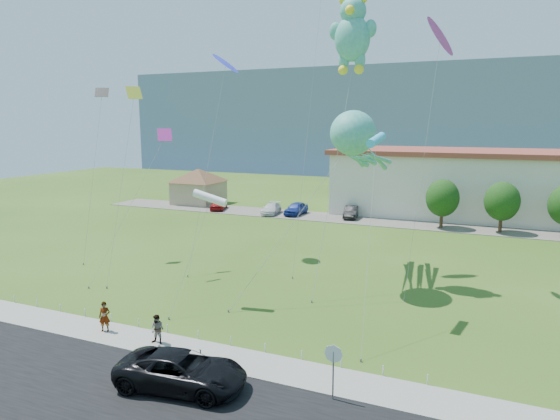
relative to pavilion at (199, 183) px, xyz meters
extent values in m
plane|color=#315016|center=(24.00, -38.00, -3.02)|extent=(160.00, 160.00, 0.00)
cube|color=black|center=(24.00, -46.00, -2.99)|extent=(80.00, 8.00, 0.06)
cube|color=gray|center=(24.00, -40.75, -2.97)|extent=(80.00, 2.50, 0.10)
cube|color=#59544C|center=(24.00, -3.00, -2.99)|extent=(70.00, 6.00, 0.06)
cube|color=slate|center=(24.00, 82.00, 9.48)|extent=(160.00, 50.00, 25.00)
cube|color=tan|center=(0.00, 0.00, -1.42)|extent=(6.00, 6.00, 3.20)
pyramid|color=brown|center=(0.00, 0.00, 1.08)|extent=(9.20, 9.20, 1.80)
cylinder|color=slate|center=(33.50, -42.20, -1.92)|extent=(0.07, 0.07, 2.20)
cylinder|color=red|center=(33.50, -42.20, -0.92)|extent=(0.76, 0.04, 0.76)
cylinder|color=white|center=(33.50, -42.22, -0.92)|extent=(0.80, 0.02, 0.80)
cylinder|color=white|center=(11.00, -39.30, -2.77)|extent=(0.05, 0.05, 0.50)
cylinder|color=white|center=(13.00, -39.30, -2.77)|extent=(0.05, 0.05, 0.50)
cylinder|color=white|center=(15.00, -39.30, -2.77)|extent=(0.05, 0.05, 0.50)
cylinder|color=white|center=(17.00, -39.30, -2.77)|extent=(0.05, 0.05, 0.50)
cylinder|color=white|center=(19.00, -39.30, -2.77)|extent=(0.05, 0.05, 0.50)
cylinder|color=white|center=(21.00, -39.30, -2.77)|extent=(0.05, 0.05, 0.50)
cylinder|color=white|center=(23.00, -39.30, -2.77)|extent=(0.05, 0.05, 0.50)
cylinder|color=white|center=(25.00, -39.30, -2.77)|extent=(0.05, 0.05, 0.50)
cylinder|color=white|center=(27.00, -39.30, -2.77)|extent=(0.05, 0.05, 0.50)
cylinder|color=white|center=(29.00, -39.30, -2.77)|extent=(0.05, 0.05, 0.50)
cylinder|color=white|center=(31.00, -39.30, -2.77)|extent=(0.05, 0.05, 0.50)
cylinder|color=white|center=(33.00, -39.30, -2.77)|extent=(0.05, 0.05, 0.50)
cylinder|color=white|center=(35.00, -39.30, -2.77)|extent=(0.05, 0.05, 0.50)
cylinder|color=white|center=(37.00, -39.30, -2.77)|extent=(0.05, 0.05, 0.50)
cylinder|color=#3F2B19|center=(34.00, -4.00, -1.92)|extent=(0.36, 0.36, 2.20)
ellipsoid|color=#14380F|center=(34.00, -4.00, 0.38)|extent=(3.60, 3.60, 4.14)
cylinder|color=#3F2B19|center=(40.00, -4.00, -1.92)|extent=(0.36, 0.36, 2.20)
ellipsoid|color=#14380F|center=(40.00, -4.00, 0.38)|extent=(3.60, 3.60, 4.14)
imported|color=black|center=(27.17, -43.97, -2.17)|extent=(6.08, 3.49, 1.60)
imported|color=gray|center=(19.81, -40.64, -2.08)|extent=(0.73, 0.63, 1.69)
imported|color=gray|center=(23.47, -40.78, -2.15)|extent=(0.79, 0.64, 1.55)
imported|color=maroon|center=(5.35, -3.52, -2.22)|extent=(3.06, 4.71, 1.49)
imported|color=silver|center=(13.17, -3.66, -2.30)|extent=(2.61, 4.85, 1.33)
imported|color=navy|center=(16.30, -2.95, -2.18)|extent=(1.97, 4.66, 1.57)
imported|color=black|center=(23.27, -2.28, -2.25)|extent=(2.14, 4.52, 1.43)
ellipsoid|color=teal|center=(30.09, -27.40, 7.82)|extent=(3.05, 3.97, 3.05)
sphere|color=white|center=(29.54, -28.60, 8.15)|extent=(0.48, 0.48, 0.48)
sphere|color=white|center=(30.63, -28.60, 8.15)|extent=(0.48, 0.48, 0.48)
cylinder|color=slate|center=(24.60, -35.26, -2.94)|extent=(0.10, 0.10, 0.16)
cylinder|color=gray|center=(27.35, -31.83, 2.08)|extent=(5.51, 6.89, 9.90)
ellipsoid|color=teal|center=(29.17, -24.84, 14.40)|extent=(2.55, 2.17, 3.19)
sphere|color=teal|center=(29.17, -24.84, 16.27)|extent=(1.87, 1.87, 1.87)
sphere|color=yellow|center=(28.48, -24.84, 17.05)|extent=(0.69, 0.69, 0.69)
sphere|color=yellow|center=(29.17, -25.63, 16.17)|extent=(0.69, 0.69, 0.69)
ellipsoid|color=teal|center=(27.89, -24.84, 14.99)|extent=(0.88, 0.63, 1.24)
ellipsoid|color=teal|center=(30.45, -24.84, 14.99)|extent=(0.88, 0.63, 1.24)
ellipsoid|color=teal|center=(28.58, -24.84, 12.93)|extent=(0.79, 0.69, 1.28)
ellipsoid|color=teal|center=(29.76, -24.84, 12.93)|extent=(0.79, 0.69, 1.28)
sphere|color=yellow|center=(28.58, -25.04, 12.24)|extent=(0.69, 0.69, 0.69)
sphere|color=yellow|center=(29.76, -25.04, 12.24)|extent=(0.69, 0.69, 0.69)
cylinder|color=slate|center=(28.76, -31.66, -2.94)|extent=(0.10, 0.10, 0.16)
cylinder|color=gray|center=(28.96, -28.25, 4.59)|extent=(0.44, 6.84, 14.92)
cylinder|color=#34B8ED|center=(32.67, -31.83, 7.53)|extent=(0.50, 2.25, 0.87)
cylinder|color=slate|center=(33.73, -38.37, -2.94)|extent=(0.10, 0.10, 0.16)
cylinder|color=gray|center=(33.20, -35.10, 2.23)|extent=(1.09, 6.57, 10.20)
cube|color=#EC34B0|center=(14.88, -27.81, 7.58)|extent=(1.29, 1.29, 0.86)
cylinder|color=slate|center=(13.36, -35.27, -2.94)|extent=(0.10, 0.10, 0.16)
cylinder|color=gray|center=(14.12, -31.54, 2.26)|extent=(1.55, 7.48, 10.26)
cube|color=yellow|center=(13.71, -29.82, 10.75)|extent=(1.29, 1.29, 0.86)
cylinder|color=slate|center=(14.53, -34.76, -2.94)|extent=(0.10, 0.10, 0.16)
cylinder|color=gray|center=(14.12, -32.29, 3.84)|extent=(0.85, 4.97, 13.42)
cone|color=#B82FBD|center=(35.02, -23.40, 14.43)|extent=(1.80, 1.33, 1.33)
cylinder|color=slate|center=(34.21, -28.97, -2.94)|extent=(0.10, 0.10, 0.16)
cylinder|color=gray|center=(34.61, -26.18, 5.68)|extent=(0.84, 5.60, 17.10)
cylinder|color=slate|center=(25.70, -27.44, -2.94)|extent=(0.10, 0.10, 0.16)
cylinder|color=gray|center=(25.73, -24.37, 8.54)|extent=(0.08, 6.17, 22.82)
cone|color=#232DCA|center=(17.19, -21.92, 13.59)|extent=(1.80, 1.33, 1.33)
cylinder|color=slate|center=(18.28, -30.24, -2.94)|extent=(0.10, 0.10, 0.16)
cylinder|color=gray|center=(17.73, -26.08, 5.26)|extent=(1.11, 8.34, 16.26)
cube|color=black|center=(8.04, -27.04, 11.06)|extent=(1.29, 1.29, 0.86)
cylinder|color=slate|center=(8.55, -30.90, -2.94)|extent=(0.10, 0.10, 0.16)
cylinder|color=gray|center=(8.29, -28.97, 4.00)|extent=(0.54, 3.88, 13.73)
cylinder|color=white|center=(22.70, -34.00, 3.83)|extent=(0.50, 2.25, 0.87)
cylinder|color=slate|center=(21.92, -37.68, -2.94)|extent=(0.10, 0.10, 0.16)
cylinder|color=gray|center=(22.31, -35.84, 0.38)|extent=(0.81, 3.71, 6.50)
camera|label=1|loc=(39.13, -60.79, 8.49)|focal=32.00mm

